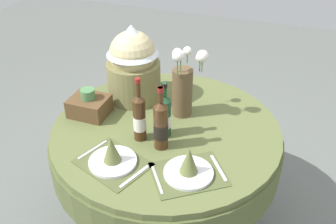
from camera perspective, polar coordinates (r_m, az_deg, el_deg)
name	(u,v)px	position (r m, az deg, el deg)	size (l,w,h in m)	color
ground	(166,216)	(2.65, -0.25, -15.52)	(8.00, 8.00, 0.00)	slate
dining_table	(166,146)	(2.23, -0.29, -5.24)	(1.32, 1.32, 0.75)	#5B6638
place_setting_left	(112,156)	(1.89, -8.43, -6.61)	(0.41, 0.36, 0.16)	#4E562F
place_setting_right	(189,167)	(1.81, 3.15, -8.32)	(0.43, 0.41, 0.16)	#4E562F
flower_vase	(184,85)	(2.15, 2.37, 4.12)	(0.20, 0.21, 0.43)	brown
wine_bottle_left	(139,117)	(1.98, -4.35, -0.78)	(0.07, 0.07, 0.37)	#422814
wine_bottle_centre	(161,125)	(1.91, -1.08, -1.97)	(0.08, 0.08, 0.36)	#422814
wine_bottle_rear	(164,115)	(2.01, -0.53, -0.52)	(0.07, 0.07, 0.32)	#194223
gift_tub_back_left	(133,61)	(2.30, -5.32, 7.69)	(0.33, 0.33, 0.48)	olive
woven_basket_side_left	(89,105)	(2.26, -11.82, 1.01)	(0.22, 0.18, 0.17)	brown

